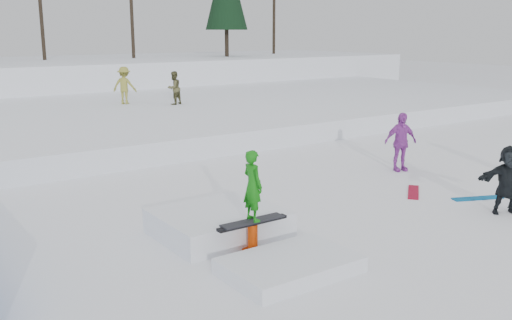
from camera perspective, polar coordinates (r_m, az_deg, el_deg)
ground at (r=13.19m, az=3.23°, el=-6.53°), size 120.00×120.00×0.00m
snow_berm at (r=40.61m, az=-24.16°, el=7.27°), size 60.00×14.00×2.40m
snow_midrise at (r=27.17m, az=-18.16°, el=3.81°), size 50.00×18.00×0.80m
walker_olive at (r=28.39m, az=-8.20°, el=7.14°), size 0.95×0.85×1.62m
walker_ygreen at (r=29.06m, az=-13.02°, el=7.28°), size 1.33×1.31×1.83m
spectator_purple at (r=18.56m, az=14.25°, el=1.77°), size 1.18×0.78×1.86m
spectator_dark at (r=15.07m, az=23.88°, el=-1.83°), size 1.56×1.30×1.68m
loose_board_red at (r=16.32m, az=15.46°, el=-3.11°), size 1.26×1.10×0.03m
loose_board_teal at (r=16.28m, az=21.29°, el=-3.58°), size 1.40×0.81×0.03m
jib_rail_feature at (r=11.96m, az=-1.92°, el=-7.04°), size 2.60×4.40×2.11m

